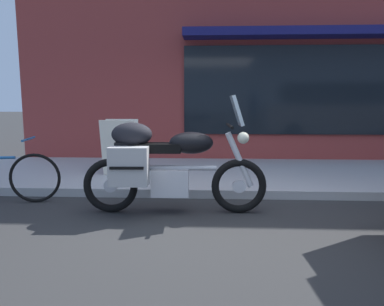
{
  "coord_description": "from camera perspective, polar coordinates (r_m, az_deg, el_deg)",
  "views": [
    {
      "loc": [
        0.03,
        -3.75,
        1.34
      ],
      "look_at": [
        -0.18,
        0.64,
        0.7
      ],
      "focal_mm": 33.63,
      "sensor_mm": 36.0,
      "label": 1
    }
  ],
  "objects": [
    {
      "name": "sandwich_board_sign",
      "position": [
        6.03,
        -11.37,
        0.89
      ],
      "size": [
        0.55,
        0.41,
        0.91
      ],
      "color": "silver",
      "rests_on": "sidewalk_curb"
    },
    {
      "name": "touring_motorcycle",
      "position": [
        4.26,
        -4.55,
        -1.64
      ],
      "size": [
        2.2,
        0.71,
        1.41
      ],
      "color": "black",
      "rests_on": "ground_plane"
    },
    {
      "name": "ground_plane",
      "position": [
        3.98,
        2.24,
        -11.39
      ],
      "size": [
        80.0,
        80.0,
        0.0
      ],
      "primitive_type": "plane",
      "color": "#2B2B2B"
    }
  ]
}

